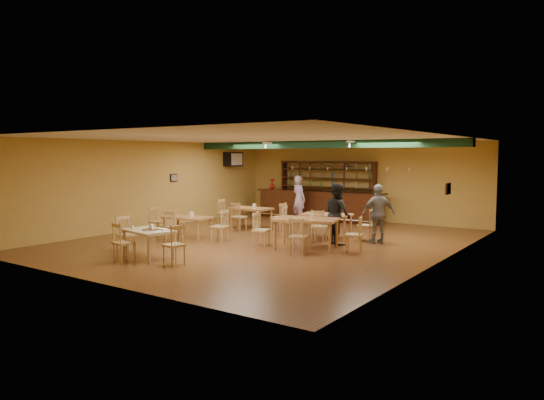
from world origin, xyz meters
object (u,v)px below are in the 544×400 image
Objects in this scene: dining_table_d at (306,234)px; patron_bar at (299,199)px; dining_table_c at (188,228)px; dining_table_a at (251,218)px; patron_right_a at (338,214)px; dining_table_b at (326,226)px; near_table at (149,244)px; bar_counter at (319,205)px.

dining_table_d is 0.95× the size of patron_bar.
dining_table_c is at bearing 104.15° from patron_bar.
dining_table_d is 5.85m from patron_bar.
dining_table_a is 0.81× the size of patron_right_a.
dining_table_a is 0.85× the size of dining_table_d.
dining_table_c is 3.83m from dining_table_d.
near_table is at bearing -124.58° from dining_table_b.
patron_right_a is (4.02, -1.26, 0.52)m from dining_table_a.
bar_counter reaches higher than near_table.
bar_counter is at bearing 102.08° from near_table.
patron_bar is (0.41, 2.48, 0.52)m from dining_table_a.
dining_table_b is at bearing 153.38° from patron_bar.
dining_table_d is 1.28× the size of near_table.
dining_table_b is 1.95m from dining_table_d.
near_table is 8.09m from patron_bar.
dining_table_d is at bearing 61.57° from near_table.
dining_table_a is 2.98m from dining_table_c.
patron_bar is (-0.66, 8.05, 0.52)m from near_table.
patron_bar is (-2.81, 2.94, 0.50)m from dining_table_b.
bar_counter is 3.90× the size of dining_table_c.
bar_counter reaches higher than dining_table_b.
bar_counter is 3.78× the size of dining_table_a.
dining_table_d reaches higher than near_table.
dining_table_b is 5.54m from near_table.
patron_right_a is (3.20, -4.57, 0.30)m from bar_counter.
dining_table_d is at bearing -63.41° from bar_counter.
dining_table_d reaches higher than dining_table_c.
dining_table_b reaches higher than dining_table_a.
near_table is at bearing -73.40° from dining_table_c.
patron_bar is at bearing -116.11° from bar_counter.
dining_table_a is at bearing -103.92° from bar_counter.
near_table is 0.74× the size of patron_bar.
near_table is (-2.15, -5.10, -0.02)m from dining_table_b.
patron_bar reaches higher than dining_table_d.
dining_table_c is 1.06× the size of near_table.
patron_bar is 5.20m from patron_right_a.
dining_table_b is at bearing -8.74° from dining_table_a.
dining_table_d is at bearing -33.43° from dining_table_a.
dining_table_b is 0.86× the size of patron_right_a.
bar_counter is 3.22× the size of dining_table_d.
patron_right_a reaches higher than dining_table_a.
dining_table_a is 3.26m from dining_table_b.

